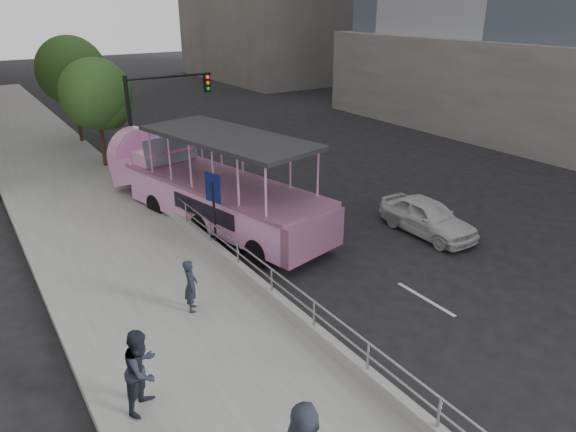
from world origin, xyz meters
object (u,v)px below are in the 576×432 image
pedestrian_near (191,285)px  parking_sign (214,207)px  street_tree_far (74,73)px  street_tree_near (99,97)px  car (428,217)px  pedestrian_mid (142,370)px  duck_boat (205,188)px  traffic_signal (155,111)px

pedestrian_near → parking_sign: parking_sign is taller
street_tree_far → street_tree_near: bearing=-91.9°
street_tree_far → car: bearing=-69.6°
pedestrian_mid → parking_sign: parking_sign is taller
pedestrian_mid → street_tree_far: 24.51m
duck_boat → traffic_signal: traffic_signal is taller
car → pedestrian_mid: size_ratio=2.14×
pedestrian_near → traffic_signal: (3.47, 11.63, 2.44)m
duck_boat → street_tree_far: bearing=94.9°
duck_boat → pedestrian_mid: duck_boat is taller
traffic_signal → street_tree_far: street_tree_far is taller
parking_sign → car: bearing=-18.6°
car → traffic_signal: bearing=119.9°
parking_sign → street_tree_far: bearing=90.3°
parking_sign → traffic_signal: (1.29, 8.68, 1.60)m
pedestrian_mid → street_tree_far: size_ratio=0.29×
parking_sign → duck_boat: bearing=70.2°
traffic_signal → pedestrian_mid: bearing=-111.7°
pedestrian_mid → street_tree_near: size_ratio=0.33×
car → street_tree_near: size_ratio=0.70×
street_tree_far → pedestrian_mid: bearing=-100.4°
duck_boat → traffic_signal: (0.13, 5.45, 2.11)m
pedestrian_near → parking_sign: size_ratio=0.50×
car → duck_boat: bearing=138.7°
traffic_signal → street_tree_far: size_ratio=0.81×
parking_sign → traffic_signal: bearing=81.5°
car → pedestrian_mid: bearing=-164.1°
traffic_signal → street_tree_far: (-1.40, 9.43, 0.81)m
car → street_tree_far: size_ratio=0.62×
pedestrian_near → pedestrian_mid: 3.67m
car → pedestrian_mid: 12.49m
duck_boat → street_tree_near: street_tree_near is taller
car → pedestrian_near: (-9.74, -0.41, 0.38)m
parking_sign → traffic_signal: size_ratio=0.59×
parking_sign → street_tree_far: 18.27m
traffic_signal → street_tree_near: size_ratio=0.91×
pedestrian_near → car: bearing=-64.4°
parking_sign → pedestrian_near: bearing=-126.4°
car → street_tree_near: street_tree_near is taller
pedestrian_near → traffic_signal: size_ratio=0.29×
parking_sign → street_tree_near: bearing=91.4°
car → street_tree_near: (-7.87, 14.65, 3.14)m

